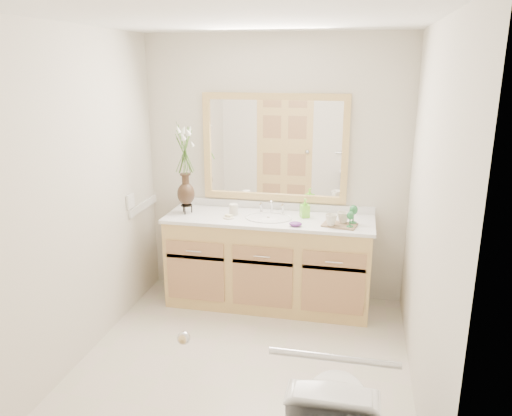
% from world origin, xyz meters
% --- Properties ---
extents(floor, '(2.60, 2.60, 0.00)m').
position_xyz_m(floor, '(0.00, 0.00, 0.00)').
color(floor, beige).
rests_on(floor, ground).
extents(ceiling, '(2.40, 2.60, 0.02)m').
position_xyz_m(ceiling, '(0.00, 0.00, 2.40)').
color(ceiling, white).
rests_on(ceiling, wall_back).
extents(wall_back, '(2.40, 0.02, 2.40)m').
position_xyz_m(wall_back, '(0.00, 1.30, 1.20)').
color(wall_back, beige).
rests_on(wall_back, floor).
extents(wall_front, '(2.40, 0.02, 2.40)m').
position_xyz_m(wall_front, '(0.00, -1.30, 1.20)').
color(wall_front, beige).
rests_on(wall_front, floor).
extents(wall_left, '(0.02, 2.60, 2.40)m').
position_xyz_m(wall_left, '(-1.20, 0.00, 1.20)').
color(wall_left, beige).
rests_on(wall_left, floor).
extents(wall_right, '(0.02, 2.60, 2.40)m').
position_xyz_m(wall_right, '(1.20, 0.00, 1.20)').
color(wall_right, beige).
rests_on(wall_right, floor).
extents(vanity, '(1.80, 0.55, 0.80)m').
position_xyz_m(vanity, '(0.00, 1.01, 0.40)').
color(vanity, '#DCB76B').
rests_on(vanity, floor).
extents(counter, '(1.84, 0.57, 0.03)m').
position_xyz_m(counter, '(0.00, 1.01, 0.82)').
color(counter, white).
rests_on(counter, vanity).
extents(sink, '(0.38, 0.34, 0.23)m').
position_xyz_m(sink, '(0.00, 1.00, 0.78)').
color(sink, white).
rests_on(sink, counter).
extents(mirror, '(1.32, 0.04, 0.97)m').
position_xyz_m(mirror, '(0.00, 1.28, 1.41)').
color(mirror, white).
rests_on(mirror, wall_back).
extents(switch_plate, '(0.02, 0.12, 0.12)m').
position_xyz_m(switch_plate, '(-1.19, 0.76, 0.98)').
color(switch_plate, white).
rests_on(switch_plate, wall_left).
extents(door, '(0.80, 0.03, 2.00)m').
position_xyz_m(door, '(-0.30, -1.29, 1.00)').
color(door, '#DCB76B').
rests_on(door, floor).
extents(grab_bar, '(0.55, 0.03, 0.03)m').
position_xyz_m(grab_bar, '(0.70, -1.27, 0.95)').
color(grab_bar, silver).
rests_on(grab_bar, wall_front).
extents(flower_vase, '(0.18, 0.18, 0.76)m').
position_xyz_m(flower_vase, '(-0.76, 1.00, 1.34)').
color(flower_vase, black).
rests_on(flower_vase, counter).
extents(tumbler, '(0.08, 0.08, 0.10)m').
position_xyz_m(tumbler, '(-0.32, 1.02, 0.88)').
color(tumbler, beige).
rests_on(tumbler, counter).
extents(soap_dish, '(0.10, 0.10, 0.03)m').
position_xyz_m(soap_dish, '(-0.34, 0.92, 0.84)').
color(soap_dish, beige).
rests_on(soap_dish, counter).
extents(soap_bottle, '(0.09, 0.09, 0.15)m').
position_xyz_m(soap_bottle, '(0.31, 1.09, 0.91)').
color(soap_bottle, '#77E135').
rests_on(soap_bottle, counter).
extents(purple_dish, '(0.13, 0.11, 0.04)m').
position_xyz_m(purple_dish, '(0.26, 0.82, 0.85)').
color(purple_dish, '#5D2775').
rests_on(purple_dish, counter).
extents(tray, '(0.31, 0.24, 0.01)m').
position_xyz_m(tray, '(0.62, 0.91, 0.84)').
color(tray, brown).
rests_on(tray, counter).
extents(mug_left, '(0.12, 0.11, 0.10)m').
position_xyz_m(mug_left, '(0.55, 0.87, 0.89)').
color(mug_left, beige).
rests_on(mug_left, tray).
extents(mug_right, '(0.14, 0.14, 0.10)m').
position_xyz_m(mug_right, '(0.65, 0.95, 0.89)').
color(mug_right, beige).
rests_on(mug_right, tray).
extents(goblet_front, '(0.06, 0.06, 0.13)m').
position_xyz_m(goblet_front, '(0.71, 0.86, 0.93)').
color(goblet_front, '#256F38').
rests_on(goblet_front, tray).
extents(goblet_back, '(0.07, 0.07, 0.15)m').
position_xyz_m(goblet_back, '(0.73, 0.97, 0.95)').
color(goblet_back, '#256F38').
rests_on(goblet_back, tray).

